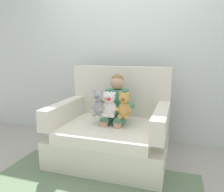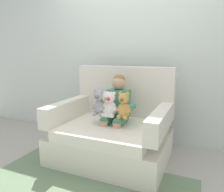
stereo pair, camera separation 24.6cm
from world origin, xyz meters
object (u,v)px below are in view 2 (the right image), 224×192
seated_child (117,105)px  plush_grey (99,103)px  armchair (113,131)px  plush_honey (124,106)px  plush_cream (107,105)px  plush_white (111,105)px

seated_child → plush_grey: size_ratio=2.61×
seated_child → plush_grey: 0.23m
armchair → plush_honey: 0.42m
plush_cream → seated_child: bearing=60.5°
plush_cream → plush_grey: size_ratio=0.93×
plush_white → plush_honey: size_ratio=0.98×
plush_honey → plush_grey: 0.30m
plush_white → seated_child: bearing=95.6°
plush_white → plush_grey: plush_grey is taller
seated_child → plush_white: seated_child is taller
plush_honey → plush_grey: plush_grey is taller
plush_white → plush_honey: bearing=9.1°
seated_child → plush_grey: seated_child is taller
plush_honey → plush_cream: bearing=-173.5°
plush_cream → plush_grey: plush_grey is taller
plush_grey → seated_child: bearing=66.3°
plush_white → plush_grey: size_ratio=0.94×
plush_honey → plush_grey: bearing=-172.6°
seated_child → plush_honey: 0.22m
plush_grey → plush_white: bearing=22.8°
plush_cream → plush_honey: plush_honey is taller
plush_white → armchair: bearing=108.3°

